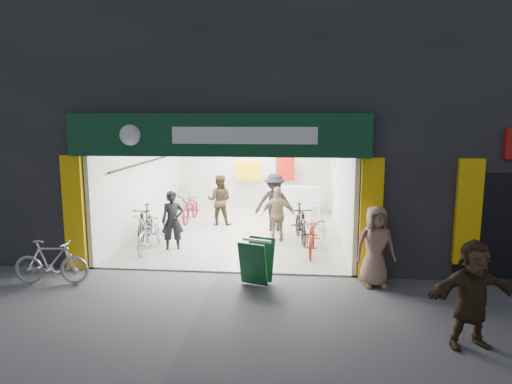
# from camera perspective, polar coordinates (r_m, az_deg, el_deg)

# --- Properties ---
(ground) EXTENTS (60.00, 60.00, 0.00)m
(ground) POSITION_cam_1_polar(r_m,az_deg,el_deg) (10.31, -4.63, -10.06)
(ground) COLOR #56565B
(ground) RESTS_ON ground
(building) EXTENTS (17.00, 10.27, 8.00)m
(building) POSITION_cam_1_polar(r_m,az_deg,el_deg) (14.62, 2.26, 12.82)
(building) COLOR #232326
(building) RESTS_ON ground
(bike_left_front) EXTENTS (0.77, 1.96, 1.01)m
(bike_left_front) POSITION_cam_1_polar(r_m,az_deg,el_deg) (12.12, -12.73, -4.82)
(bike_left_front) COLOR #AAAAAF
(bike_left_front) RESTS_ON ground
(bike_left_midfront) EXTENTS (0.65, 1.73, 1.02)m
(bike_left_midfront) POSITION_cam_1_polar(r_m,az_deg,el_deg) (13.05, -13.67, -3.84)
(bike_left_midfront) COLOR black
(bike_left_midfront) RESTS_ON ground
(bike_left_midback) EXTENTS (0.64, 1.80, 0.94)m
(bike_left_midback) POSITION_cam_1_polar(r_m,az_deg,el_deg) (15.15, -8.15, -2.00)
(bike_left_midback) COLOR maroon
(bike_left_midback) RESTS_ON ground
(bike_left_back) EXTENTS (0.62, 1.84, 1.09)m
(bike_left_back) POSITION_cam_1_polar(r_m,az_deg,el_deg) (17.06, -9.01, -0.51)
(bike_left_back) COLOR #B5B5BA
(bike_left_back) RESTS_ON ground
(bike_right_front) EXTENTS (0.75, 1.81, 1.06)m
(bike_right_front) POSITION_cam_1_polar(r_m,az_deg,el_deg) (12.63, 5.61, -3.96)
(bike_right_front) COLOR black
(bike_right_front) RESTS_ON ground
(bike_right_mid) EXTENTS (0.75, 1.88, 0.97)m
(bike_right_mid) POSITION_cam_1_polar(r_m,az_deg,el_deg) (11.67, 7.03, -5.30)
(bike_right_mid) COLOR maroon
(bike_right_mid) RESTS_ON ground
(bike_right_back) EXTENTS (0.77, 1.70, 0.99)m
(bike_right_back) POSITION_cam_1_polar(r_m,az_deg,el_deg) (13.44, 7.74, -3.34)
(bike_right_back) COLOR #BABBC0
(bike_right_back) RESTS_ON ground
(parked_bike) EXTENTS (1.58, 0.54, 0.94)m
(parked_bike) POSITION_cam_1_polar(r_m,az_deg,el_deg) (10.40, -24.24, -8.00)
(parked_bike) COLOR #AFAFB4
(parked_bike) RESTS_ON ground
(customer_a) EXTENTS (0.65, 0.52, 1.57)m
(customer_a) POSITION_cam_1_polar(r_m,az_deg,el_deg) (11.93, -10.37, -3.60)
(customer_a) COLOR black
(customer_a) RESTS_ON ground
(customer_b) EXTENTS (0.80, 0.63, 1.63)m
(customer_b) POSITION_cam_1_polar(r_m,az_deg,el_deg) (14.52, -4.59, -1.06)
(customer_b) COLOR #382A19
(customer_b) RESTS_ON ground
(customer_c) EXTENTS (1.22, 0.78, 1.78)m
(customer_c) POSITION_cam_1_polar(r_m,az_deg,el_deg) (13.63, 2.32, -1.38)
(customer_c) COLOR black
(customer_c) RESTS_ON ground
(customer_d) EXTENTS (0.94, 0.44, 1.56)m
(customer_d) POSITION_cam_1_polar(r_m,az_deg,el_deg) (12.51, 2.74, -2.87)
(customer_d) COLOR #8A7450
(customer_d) RESTS_ON ground
(pedestrian_near) EXTENTS (0.90, 0.68, 1.66)m
(pedestrian_near) POSITION_cam_1_polar(r_m,az_deg,el_deg) (9.62, 14.68, -6.59)
(pedestrian_near) COLOR #997359
(pedestrian_near) RESTS_ON ground
(pedestrian_far) EXTENTS (1.60, 0.80, 1.65)m
(pedestrian_far) POSITION_cam_1_polar(r_m,az_deg,el_deg) (7.63, 25.45, -11.44)
(pedestrian_far) COLOR #3C2C1B
(pedestrian_far) RESTS_ON ground
(sandwich_board) EXTENTS (0.76, 0.77, 0.92)m
(sandwich_board) POSITION_cam_1_polar(r_m,az_deg,el_deg) (9.49, 0.08, -8.54)
(sandwich_board) COLOR #104321
(sandwich_board) RESTS_ON ground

